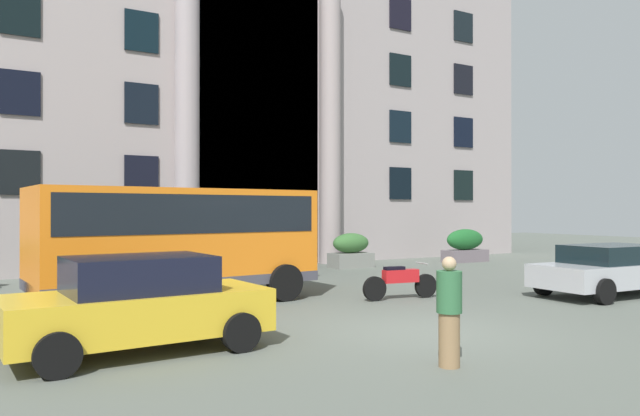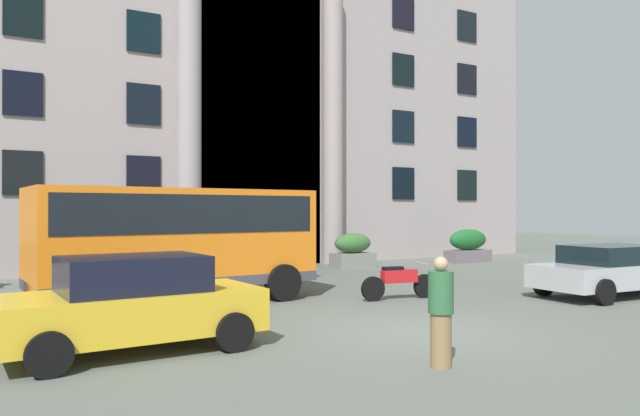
# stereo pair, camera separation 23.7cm
# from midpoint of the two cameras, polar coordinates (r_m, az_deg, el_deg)

# --- Properties ---
(ground_plane) EXTENTS (80.00, 64.00, 0.12)m
(ground_plane) POSITION_cam_midpoint_polar(r_m,az_deg,el_deg) (11.29, 9.02, -11.85)
(ground_plane) COLOR #5A6158
(office_building_facade) EXTENTS (33.85, 9.70, 15.62)m
(office_building_facade) POSITION_cam_midpoint_polar(r_m,az_deg,el_deg) (27.53, -15.20, 11.51)
(office_building_facade) COLOR #9F9393
(office_building_facade) RESTS_ON ground_plane
(orange_minibus) EXTENTS (6.65, 3.15, 2.72)m
(orange_minibus) POSITION_cam_midpoint_polar(r_m,az_deg,el_deg) (14.66, -13.93, -2.52)
(orange_minibus) COLOR orange
(orange_minibus) RESTS_ON ground_plane
(bus_stop_sign) EXTENTS (0.44, 0.08, 2.58)m
(bus_stop_sign) POSITION_cam_midpoint_polar(r_m,az_deg,el_deg) (17.96, -2.66, -2.19)
(bus_stop_sign) COLOR #969A16
(bus_stop_sign) RESTS_ON ground_plane
(hedge_planter_far_west) EXTENTS (1.63, 0.90, 1.33)m
(hedge_planter_far_west) POSITION_cam_midpoint_polar(r_m,az_deg,el_deg) (23.07, 2.69, -4.13)
(hedge_planter_far_west) COLOR gray
(hedge_planter_far_west) RESTS_ON ground_plane
(hedge_planter_far_east) EXTENTS (2.05, 0.72, 1.44)m
(hedge_planter_far_east) POSITION_cam_midpoint_polar(r_m,az_deg,el_deg) (19.26, -22.54, -4.74)
(hedge_planter_far_east) COLOR gray
(hedge_planter_far_east) RESTS_ON ground_plane
(hedge_planter_east) EXTENTS (1.47, 0.82, 1.36)m
(hedge_planter_east) POSITION_cam_midpoint_polar(r_m,az_deg,el_deg) (20.60, -5.77, -4.55)
(hedge_planter_east) COLOR gray
(hedge_planter_east) RESTS_ON ground_plane
(hedge_planter_entrance_left) EXTENTS (2.05, 0.79, 1.40)m
(hedge_planter_entrance_left) POSITION_cam_midpoint_polar(r_m,az_deg,el_deg) (26.26, 13.49, -3.57)
(hedge_planter_entrance_left) COLOR slate
(hedge_planter_entrance_left) RESTS_ON ground_plane
(parked_estate_mid) EXTENTS (4.01, 2.12, 1.50)m
(parked_estate_mid) POSITION_cam_midpoint_polar(r_m,az_deg,el_deg) (9.85, -17.63, -8.73)
(parked_estate_mid) COLOR gold
(parked_estate_mid) RESTS_ON ground_plane
(parked_coupe_end) EXTENTS (4.44, 2.13, 1.32)m
(parked_coupe_end) POSITION_cam_midpoint_polar(r_m,az_deg,el_deg) (17.19, 25.81, -5.31)
(parked_coupe_end) COLOR #B0B2B8
(parked_coupe_end) RESTS_ON ground_plane
(motorcycle_far_end) EXTENTS (2.06, 0.55, 0.89)m
(motorcycle_far_end) POSITION_cam_midpoint_polar(r_m,az_deg,el_deg) (14.98, 7.14, -6.95)
(motorcycle_far_end) COLOR black
(motorcycle_far_end) RESTS_ON ground_plane
(pedestrian_child_trailing) EXTENTS (0.36, 0.36, 1.56)m
(pedestrian_child_trailing) POSITION_cam_midpoint_polar(r_m,az_deg,el_deg) (8.70, 11.51, -9.72)
(pedestrian_child_trailing) COLOR olive
(pedestrian_child_trailing) RESTS_ON ground_plane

